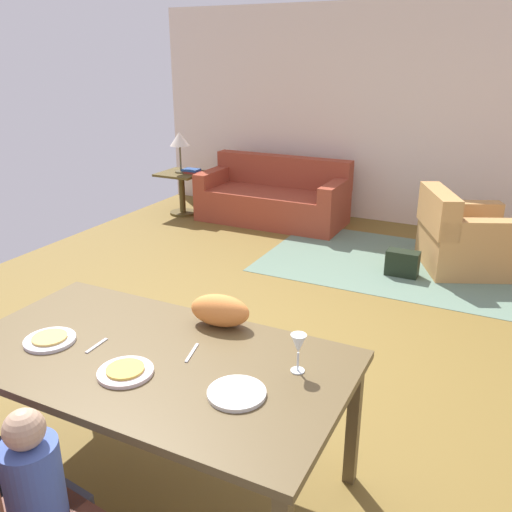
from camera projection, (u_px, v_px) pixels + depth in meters
name	position (u px, v px, depth m)	size (l,w,h in m)	color
ground_plane	(292.00, 325.00, 4.45)	(6.64, 6.49, 0.02)	brown
back_wall	(396.00, 117.00, 6.74)	(6.64, 0.10, 2.70)	beige
dining_table	(151.00, 367.00, 2.58)	(1.89, 1.02, 0.76)	brown
plate_near_man	(50.00, 340.00, 2.67)	(0.25, 0.25, 0.02)	silver
pizza_near_man	(49.00, 337.00, 2.66)	(0.17, 0.17, 0.01)	gold
plate_near_child	(126.00, 372.00, 2.40)	(0.25, 0.25, 0.02)	silver
pizza_near_child	(125.00, 369.00, 2.40)	(0.17, 0.17, 0.01)	gold
plate_near_woman	(237.00, 393.00, 2.25)	(0.25, 0.25, 0.02)	silver
wine_glass	(298.00, 345.00, 2.38)	(0.07, 0.07, 0.19)	silver
fork	(97.00, 346.00, 2.63)	(0.02, 0.15, 0.01)	silver
knife	(192.00, 353.00, 2.57)	(0.01, 0.17, 0.01)	silver
cat	(220.00, 310.00, 2.81)	(0.32, 0.16, 0.17)	orange
area_rug	(389.00, 262.00, 5.76)	(2.60, 1.80, 0.01)	slate
couch	(274.00, 199.00, 7.10)	(1.90, 0.86, 0.82)	#9A3D28
armchair	(463.00, 239.00, 5.51)	(1.13, 1.13, 0.82)	tan
side_table	(182.00, 187.00, 7.38)	(0.56, 0.56, 0.58)	#50401B
table_lamp	(179.00, 141.00, 7.16)	(0.26, 0.26, 0.54)	brown
book_lower	(193.00, 172.00, 7.27)	(0.22, 0.16, 0.03)	maroon
book_upper	(191.00, 170.00, 7.26)	(0.22, 0.16, 0.03)	navy
handbag	(402.00, 263.00, 5.38)	(0.32, 0.16, 0.26)	black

